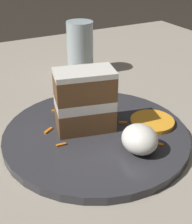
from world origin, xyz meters
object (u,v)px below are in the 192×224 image
at_px(cake_slice, 85,100).
at_px(cream_dollop, 138,140).
at_px(drinking_glass, 80,51).
at_px(plate, 96,134).
at_px(orange_garnish, 152,122).

height_order(cake_slice, cream_dollop, cake_slice).
bearing_deg(cream_dollop, drinking_glass, 168.00).
xyz_separation_m(plate, orange_garnish, (0.02, 0.09, 0.01)).
bearing_deg(orange_garnish, cream_dollop, -51.59).
height_order(plate, cake_slice, cake_slice).
height_order(cake_slice, drinking_glass, drinking_glass).
relative_size(plate, cream_dollop, 5.28).
distance_m(plate, cake_slice, 0.06).
xyz_separation_m(plate, drinking_glass, (-0.27, 0.10, 0.05)).
height_order(plate, drinking_glass, drinking_glass).
bearing_deg(drinking_glass, plate, -20.40).
distance_m(plate, drinking_glass, 0.29).
relative_size(cake_slice, drinking_glass, 0.83).
distance_m(cream_dollop, drinking_glass, 0.35).
height_order(cream_dollop, orange_garnish, cream_dollop).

